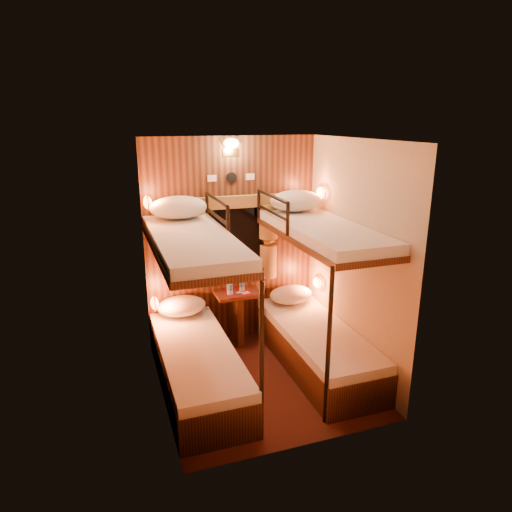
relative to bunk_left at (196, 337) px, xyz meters
name	(u,v)px	position (x,y,z in m)	size (l,w,h in m)	color
floor	(261,379)	(0.65, -0.07, -0.56)	(2.10, 2.10, 0.00)	#3D1310
ceiling	(262,140)	(0.65, -0.07, 1.84)	(2.10, 2.10, 0.00)	silver
wall_back	(232,242)	(0.65, 0.98, 0.64)	(2.40, 2.40, 0.00)	#C6B293
wall_front	(309,311)	(0.65, -1.12, 0.64)	(2.40, 2.40, 0.00)	#C6B293
wall_left	(156,280)	(-0.35, -0.07, 0.64)	(2.40, 2.40, 0.00)	#C6B293
wall_right	(354,259)	(1.65, -0.07, 0.64)	(2.40, 2.40, 0.00)	#C6B293
back_panel	(232,242)	(0.65, 0.97, 0.64)	(2.00, 0.03, 2.40)	#32170E
bunk_left	(196,337)	(0.00, 0.00, 0.00)	(0.72, 1.90, 1.82)	#32170E
bunk_right	(317,318)	(1.30, 0.00, 0.00)	(0.72, 1.90, 1.82)	#32170E
window	(233,244)	(0.65, 0.94, 0.62)	(1.00, 0.12, 0.79)	black
curtains	(233,238)	(0.65, 0.90, 0.71)	(1.10, 0.22, 1.00)	olive
back_fixtures	(231,150)	(0.65, 0.93, 1.69)	(0.54, 0.09, 0.48)	black
reading_lamps	(240,246)	(0.65, 0.63, 0.68)	(2.00, 0.20, 1.25)	orange
table	(237,311)	(0.65, 0.78, -0.14)	(0.50, 0.34, 0.66)	#571C14
bottle_left	(230,286)	(0.55, 0.73, 0.20)	(0.07, 0.07, 0.25)	#99BFE5
bottle_right	(242,283)	(0.72, 0.80, 0.19)	(0.06, 0.06, 0.22)	#99BFE5
sachet_a	(246,293)	(0.73, 0.71, 0.09)	(0.09, 0.07, 0.01)	silver
sachet_b	(239,292)	(0.66, 0.75, 0.09)	(0.07, 0.05, 0.01)	silver
pillow_lower_left	(182,306)	(0.00, 0.78, 0.01)	(0.54, 0.39, 0.21)	silver
pillow_lower_right	(291,295)	(1.30, 0.71, 0.00)	(0.52, 0.37, 0.21)	silver
pillow_upper_left	(178,207)	(0.00, 0.67, 1.15)	(0.59, 0.42, 0.23)	silver
pillow_upper_right	(296,201)	(1.30, 0.64, 1.15)	(0.59, 0.42, 0.23)	silver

